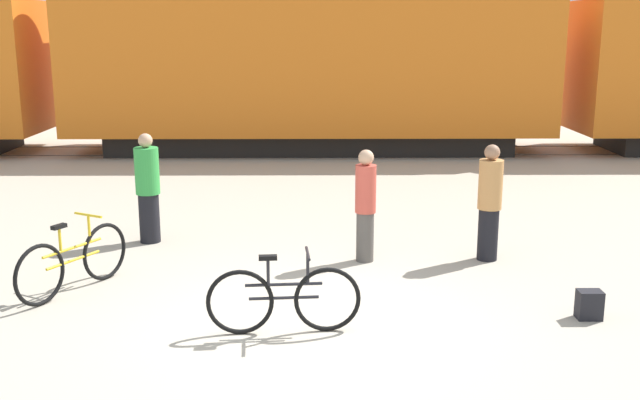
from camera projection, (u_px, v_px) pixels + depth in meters
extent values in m
plane|color=#B2A893|center=(305.00, 323.00, 8.57)|extent=(80.00, 80.00, 0.00)
cube|color=black|center=(310.00, 141.00, 20.24)|extent=(10.59, 2.24, 0.55)
cube|color=orange|center=(309.00, 67.00, 19.79)|extent=(12.60, 2.99, 3.42)
cylinder|color=orange|center=(309.00, 0.00, 19.40)|extent=(11.60, 2.84, 2.84)
cube|color=#4C4238|center=(309.00, 155.00, 19.61)|extent=(51.48, 0.07, 0.01)
cube|color=#4C4238|center=(310.00, 146.00, 21.00)|extent=(51.48, 0.07, 0.01)
torus|color=black|center=(327.00, 299.00, 8.26)|extent=(0.74, 0.11, 0.74)
torus|color=black|center=(240.00, 302.00, 8.18)|extent=(0.74, 0.11, 0.74)
cylinder|color=black|center=(284.00, 284.00, 8.18)|extent=(0.85, 0.10, 0.04)
cylinder|color=black|center=(284.00, 298.00, 8.21)|extent=(0.77, 0.09, 0.04)
cylinder|color=black|center=(268.00, 271.00, 8.13)|extent=(0.04, 0.04, 0.31)
cube|color=black|center=(268.00, 258.00, 8.09)|extent=(0.21, 0.10, 0.05)
cylinder|color=black|center=(308.00, 269.00, 8.16)|extent=(0.04, 0.04, 0.35)
cylinder|color=black|center=(308.00, 253.00, 8.12)|extent=(0.07, 0.46, 0.03)
torus|color=black|center=(105.00, 252.00, 9.96)|extent=(0.42, 0.70, 0.77)
torus|color=black|center=(40.00, 275.00, 9.03)|extent=(0.42, 0.70, 0.77)
cylinder|color=gold|center=(73.00, 248.00, 9.45)|extent=(0.50, 0.86, 0.04)
cylinder|color=gold|center=(74.00, 260.00, 9.49)|extent=(0.45, 0.78, 0.04)
cylinder|color=gold|center=(60.00, 239.00, 9.25)|extent=(0.04, 0.04, 0.32)
cube|color=black|center=(59.00, 227.00, 9.21)|extent=(0.17, 0.21, 0.05)
cylinder|color=gold|center=(89.00, 229.00, 9.67)|extent=(0.04, 0.04, 0.36)
cylinder|color=gold|center=(88.00, 215.00, 9.63)|extent=(0.42, 0.25, 0.03)
cylinder|color=#514C47|center=(365.00, 237.00, 10.75)|extent=(0.25, 0.25, 0.72)
cylinder|color=#CC4C3D|center=(366.00, 189.00, 10.59)|extent=(0.30, 0.30, 0.68)
sphere|color=tan|center=(366.00, 157.00, 10.49)|extent=(0.22, 0.22, 0.22)
cylinder|color=black|center=(488.00, 234.00, 10.81)|extent=(0.29, 0.29, 0.76)
cylinder|color=tan|center=(491.00, 185.00, 10.64)|extent=(0.34, 0.34, 0.71)
sphere|color=#A37556|center=(492.00, 152.00, 10.54)|extent=(0.22, 0.22, 0.22)
cylinder|color=black|center=(149.00, 218.00, 11.70)|extent=(0.32, 0.32, 0.78)
cylinder|color=green|center=(147.00, 171.00, 11.53)|extent=(0.37, 0.37, 0.72)
sphere|color=tan|center=(145.00, 141.00, 11.42)|extent=(0.22, 0.22, 0.22)
cube|color=black|center=(589.00, 305.00, 8.66)|extent=(0.28, 0.20, 0.34)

